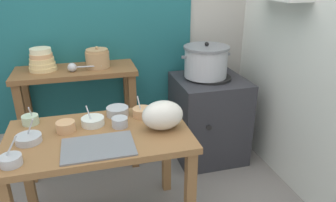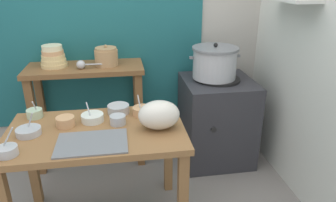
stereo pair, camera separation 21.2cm
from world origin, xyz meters
name	(u,v)px [view 1 (the left image)]	position (x,y,z in m)	size (l,w,h in m)	color
wall_back	(109,12)	(0.08, 1.10, 1.30)	(4.40, 0.12, 2.60)	#B2ADA3
wall_right	(309,21)	(1.40, 0.20, 1.30)	(0.30, 3.20, 2.60)	silver
prep_table	(100,149)	(-0.13, 0.02, 0.61)	(1.10, 0.66, 0.72)	olive
back_shelf_table	(78,94)	(-0.24, 0.83, 0.68)	(0.96, 0.40, 0.90)	brown
stove_block	(208,118)	(0.88, 0.70, 0.38)	(0.60, 0.61, 0.78)	#2D2D33
steamer_pot	(206,61)	(0.84, 0.72, 0.91)	(0.44, 0.39, 0.30)	#B7BABF
clay_pot	(97,58)	(-0.06, 0.83, 0.97)	(0.19, 0.19, 0.17)	tan
bowl_stack_enamel	(42,61)	(-0.49, 0.86, 0.98)	(0.21, 0.21, 0.18)	#E5C684
ladle	(73,67)	(-0.25, 0.76, 0.94)	(0.26, 0.07, 0.07)	#B7BABF
serving_tray	(98,147)	(-0.14, -0.15, 0.72)	(0.40, 0.28, 0.01)	slate
plastic_bag	(163,115)	(0.27, -0.02, 0.81)	(0.26, 0.19, 0.18)	silver
prep_bowl_0	(120,122)	(0.01, 0.07, 0.75)	(0.10, 0.10, 0.06)	#B7BABF
prep_bowl_1	(118,111)	(0.02, 0.25, 0.75)	(0.15, 0.15, 0.06)	#B7BABF
prep_bowl_2	(93,121)	(-0.15, 0.14, 0.75)	(0.14, 0.14, 0.13)	silver
prep_bowl_3	(66,126)	(-0.32, 0.10, 0.75)	(0.12, 0.12, 0.06)	tan
prep_bowl_4	(142,112)	(0.18, 0.19, 0.75)	(0.13, 0.13, 0.14)	tan
prep_bowl_5	(28,138)	(-0.52, 0.02, 0.74)	(0.15, 0.15, 0.15)	#B7BABF
prep_bowl_6	(11,160)	(-0.57, -0.21, 0.75)	(0.11, 0.11, 0.16)	#B7BABF
prep_bowl_7	(30,119)	(-0.54, 0.26, 0.75)	(0.10, 0.10, 0.13)	#B7D1AD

